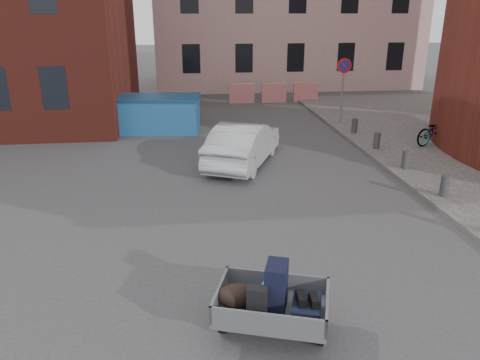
{
  "coord_description": "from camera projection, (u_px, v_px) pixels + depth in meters",
  "views": [
    {
      "loc": [
        -0.45,
        -9.17,
        4.58
      ],
      "look_at": [
        0.67,
        0.31,
        1.1
      ],
      "focal_mm": 35.0,
      "sensor_mm": 36.0,
      "label": 1
    }
  ],
  "objects": [
    {
      "name": "no_parking_sign",
      "position": [
        343.0,
        77.0,
        19.0
      ],
      "size": [
        0.6,
        0.09,
        2.65
      ],
      "color": "gray",
      "rests_on": "sidewalk"
    },
    {
      "name": "silver_car",
      "position": [
        243.0,
        144.0,
        14.55
      ],
      "size": [
        2.92,
        4.29,
        1.34
      ],
      "primitive_type": "imported",
      "rotation": [
        0.0,
        0.0,
        2.73
      ],
      "color": "#A6A9AD",
      "rests_on": "ground"
    },
    {
      "name": "bicycle",
      "position": [
        436.0,
        130.0,
        16.38
      ],
      "size": [
        1.97,
        1.34,
        0.98
      ],
      "primitive_type": "imported",
      "rotation": [
        0.0,
        0.0,
        1.98
      ],
      "color": "black",
      "rests_on": "sidewalk"
    },
    {
      "name": "trailer",
      "position": [
        271.0,
        302.0,
        6.76
      ],
      "size": [
        1.86,
        1.97,
        1.2
      ],
      "rotation": [
        0.0,
        0.0,
        -0.31
      ],
      "color": "black",
      "rests_on": "ground"
    },
    {
      "name": "bollards",
      "position": [
        406.0,
        160.0,
        13.88
      ],
      "size": [
        0.22,
        9.02,
        0.55
      ],
      "color": "#3A3A3D",
      "rests_on": "sidewalk"
    },
    {
      "name": "ground",
      "position": [
        211.0,
        233.0,
        10.18
      ],
      "size": [
        120.0,
        120.0,
        0.0
      ],
      "primitive_type": "plane",
      "color": "#38383A",
      "rests_on": "ground"
    },
    {
      "name": "barriers",
      "position": [
        274.0,
        93.0,
        24.47
      ],
      "size": [
        4.7,
        0.18,
        1.0
      ],
      "color": "red",
      "rests_on": "ground"
    },
    {
      "name": "dumpster",
      "position": [
        157.0,
        114.0,
        18.56
      ],
      "size": [
        3.53,
        2.1,
        1.41
      ],
      "rotation": [
        0.0,
        0.0,
        -0.11
      ],
      "color": "#1E558E",
      "rests_on": "ground"
    }
  ]
}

